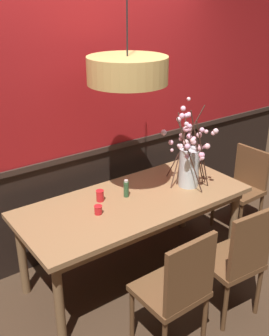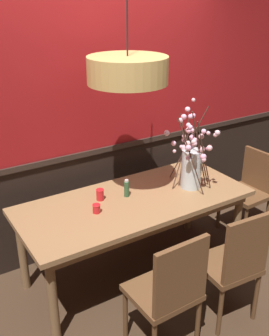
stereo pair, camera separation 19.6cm
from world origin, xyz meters
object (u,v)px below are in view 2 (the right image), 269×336
Objects in this scene: candle_holder_nearer_edge at (97,208)px; chair_far_side_left at (66,193)px; chair_near_side_right at (234,262)px; condiment_bottle at (127,188)px; dining_table at (134,208)px; pendant_lamp at (128,70)px; chair_head_east_end at (250,188)px; candle_holder_nearer_center at (100,195)px; vase_with_blossoms at (192,164)px; chair_far_side_right at (115,181)px; chair_near_side_left at (169,290)px.

chair_far_side_left is at bearing 83.66° from candle_holder_nearer_edge.
chair_near_side_right reaches higher than candle_holder_nearer_edge.
chair_near_side_right is at bearing -69.50° from condiment_bottle.
dining_table is 1.71× the size of pendant_lamp.
dining_table is 2.26× the size of chair_head_east_end.
chair_near_side_right is 1.06× the size of chair_far_side_left.
candle_holder_nearer_center is (-0.58, 1.01, 0.28)m from chair_near_side_right.
dining_table is at bearing -30.18° from candle_holder_nearer_center.
candle_holder_nearer_edge is at bearing 177.57° from vase_with_blossoms.
chair_near_side_right is 1.83m from chair_far_side_left.
pendant_lamp is (0.24, -0.82, 1.33)m from chair_far_side_left.
chair_far_side_right reaches higher than dining_table.
chair_near_side_right is at bearing -68.37° from pendant_lamp.
chair_far_side_left is 0.95× the size of chair_far_side_right.
chair_near_side_right is at bearing -105.51° from vase_with_blossoms.
candle_holder_nearer_center is 0.09× the size of pendant_lamp.
candle_holder_nearer_edge is (-0.37, -0.03, 0.12)m from dining_table.
vase_with_blossoms is (-0.88, -0.06, 0.49)m from chair_head_east_end.
dining_table is at bearing 110.76° from chair_near_side_right.
vase_with_blossoms is (0.22, 0.80, 0.45)m from chair_near_side_right.
chair_near_side_right reaches higher than chair_far_side_left.
dining_table is at bearing 173.06° from vase_with_blossoms.
chair_far_side_right reaches higher than candle_holder_nearer_center.
condiment_bottle reaches higher than chair_head_east_end.
candle_holder_nearer_edge is 0.47× the size of condiment_bottle.
chair_far_side_left is (-0.60, 1.73, -0.02)m from chair_near_side_right.
vase_with_blossoms is (0.27, -0.90, 0.46)m from chair_far_side_right.
chair_far_side_left is 0.88m from condiment_bottle.
vase_with_blossoms is at bearing -10.82° from pendant_lamp.
chair_near_side_left reaches higher than condiment_bottle.
chair_near_side_right is 1.01× the size of chair_far_side_right.
chair_near_side_left reaches higher than dining_table.
chair_far_side_right is at bearing 106.88° from vase_with_blossoms.
vase_with_blossoms is (0.55, -0.07, 0.31)m from dining_table.
candle_holder_nearer_center is (-0.80, 0.21, -0.17)m from vase_with_blossoms.
chair_far_side_right is 1.77m from chair_near_side_left.
chair_far_side_left is at bearing 176.78° from chair_far_side_right.
candle_holder_nearer_center is (0.01, 1.00, 0.28)m from chair_near_side_left.
candle_holder_nearer_edge is at bearing 129.92° from chair_near_side_right.
candle_holder_nearer_center reaches higher than candle_holder_nearer_edge.
candle_holder_nearer_center is at bearing 164.54° from condiment_bottle.
chair_head_east_end is at bearing -36.09° from chair_far_side_right.
chair_far_side_left is 0.78m from candle_holder_nearer_center.
dining_table is 12.81× the size of condiment_bottle.
vase_with_blossoms is at bearing 44.11° from chair_near_side_left.
pendant_lamp is at bearing -111.48° from chair_far_side_right.
pendant_lamp is (0.34, 0.07, 1.04)m from candle_holder_nearer_edge.
candle_holder_nearer_edge is at bearing -162.17° from condiment_bottle.
chair_near_side_left is at bearing -135.89° from vase_with_blossoms.
chair_far_side_right is 0.83× the size of pendant_lamp.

